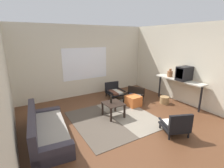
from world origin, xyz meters
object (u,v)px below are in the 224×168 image
at_px(couch, 46,130).
at_px(armchair_striped_foreground, 176,125).
at_px(coffee_table, 113,106).
at_px(wicker_basket, 164,100).
at_px(armchair_by_window, 114,91).
at_px(crt_television, 184,73).
at_px(ottoman_orange, 133,101).
at_px(armchair_corner, 134,95).
at_px(clay_vase, 170,74).
at_px(console_shelf, 179,82).
at_px(glass_bottle, 111,99).

bearing_deg(couch, armchair_striped_foreground, -28.15).
distance_m(coffee_table, wicker_basket, 2.08).
bearing_deg(armchair_by_window, coffee_table, -122.56).
height_order(coffee_table, wicker_basket, coffee_table).
distance_m(crt_television, wicker_basket, 1.13).
height_order(armchair_striped_foreground, ottoman_orange, armchair_striped_foreground).
height_order(armchair_corner, crt_television, crt_television).
height_order(armchair_by_window, armchair_striped_foreground, armchair_striped_foreground).
xyz_separation_m(coffee_table, armchair_by_window, (0.91, 1.42, -0.09)).
height_order(armchair_striped_foreground, armchair_corner, armchair_striped_foreground).
relative_size(couch, armchair_striped_foreground, 2.73).
bearing_deg(armchair_by_window, ottoman_orange, -85.40).
relative_size(coffee_table, armchair_striped_foreground, 0.77).
bearing_deg(armchair_striped_foreground, coffee_table, 115.82).
xyz_separation_m(armchair_striped_foreground, armchair_corner, (0.49, 2.21, -0.02)).
distance_m(armchair_by_window, clay_vase, 2.16).
xyz_separation_m(couch, console_shelf, (4.34, -0.14, 0.58)).
xyz_separation_m(clay_vase, glass_bottle, (-2.49, -0.06, -0.47)).
distance_m(coffee_table, crt_television, 2.60).
bearing_deg(ottoman_orange, crt_television, -28.41).
xyz_separation_m(couch, armchair_by_window, (2.80, 1.58, 0.04)).
height_order(armchair_corner, wicker_basket, armchair_corner).
bearing_deg(crt_television, console_shelf, 88.92).
relative_size(console_shelf, wicker_basket, 5.63).
xyz_separation_m(couch, clay_vase, (4.34, 0.27, 0.79)).
distance_m(coffee_table, clay_vase, 2.54).
bearing_deg(couch, ottoman_orange, 9.40).
relative_size(armchair_striped_foreground, ottoman_orange, 1.71).
relative_size(armchair_corner, ottoman_orange, 1.91).
height_order(crt_television, clay_vase, crt_television).
height_order(couch, console_shelf, console_shelf).
height_order(armchair_striped_foreground, crt_television, crt_television).
bearing_deg(couch, clay_vase, 3.49).
bearing_deg(console_shelf, armchair_corner, 142.24).
relative_size(console_shelf, crt_television, 3.54).
relative_size(ottoman_orange, clay_vase, 1.52).
distance_m(clay_vase, wicker_basket, 0.97).
bearing_deg(ottoman_orange, clay_vase, -8.38).
bearing_deg(wicker_basket, armchair_corner, 139.22).
xyz_separation_m(crt_television, wicker_basket, (-0.37, 0.39, -0.99)).
xyz_separation_m(ottoman_orange, crt_television, (1.45, -0.78, 0.94)).
bearing_deg(armchair_striped_foreground, glass_bottle, 116.49).
bearing_deg(crt_television, armchair_corner, 137.44).
xyz_separation_m(couch, glass_bottle, (1.85, 0.21, 0.32)).
height_order(coffee_table, armchair_corner, armchair_corner).
bearing_deg(wicker_basket, ottoman_orange, 159.80).
bearing_deg(armchair_corner, wicker_basket, -40.78).
bearing_deg(ottoman_orange, console_shelf, -23.00).
relative_size(ottoman_orange, glass_bottle, 1.64).
xyz_separation_m(armchair_by_window, ottoman_orange, (0.09, -1.10, -0.07)).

